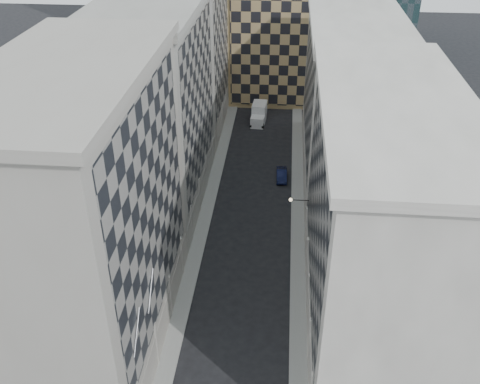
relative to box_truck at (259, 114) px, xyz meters
The scene contains 12 objects.
sidewalk_west 26.21m from the box_truck, 99.98° to the right, with size 1.50×100.00×0.15m, color gray.
sidewalk_east 26.49m from the box_truck, 76.99° to the right, with size 1.50×100.00×0.15m, color gray.
bldg_left_a 47.14m from the box_truck, 102.79° to the right, with size 10.80×22.80×23.70m.
bldg_left_b 26.92m from the box_truck, 114.05° to the right, with size 10.80×22.80×22.70m.
bldg_left_c 14.01m from the box_truck, behind, with size 10.80×22.80×21.70m.
bldg_right_a 43.37m from the box_truck, 74.14° to the right, with size 10.80×26.80×20.70m.
bldg_right_b 19.98m from the box_truck, 49.92° to the right, with size 10.80×28.80×19.70m.
tan_block 14.88m from the box_truck, 77.38° to the left, with size 16.80×14.80×18.80m.
flagpoles_left 50.52m from the box_truck, 95.95° to the right, with size 0.10×6.33×2.33m.
bracket_lamp 32.58m from the box_truck, 80.91° to the right, with size 1.98×0.36×0.36m.
box_truck is the anchor object (origin of this frame).
dark_car 17.75m from the box_truck, 77.22° to the right, with size 1.30×3.72×1.23m, color #0E1333.
Camera 1 is at (3.15, -20.40, 34.59)m, focal length 40.00 mm.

